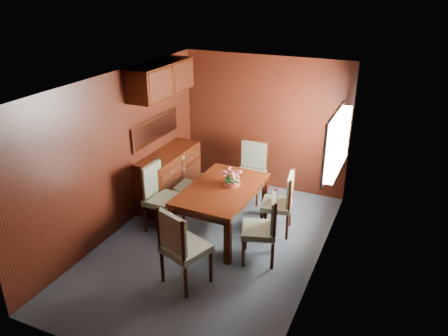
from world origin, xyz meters
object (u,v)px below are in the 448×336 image
at_px(dining_table, 222,194).
at_px(chair_right_near, 265,225).
at_px(chair_left_near, 159,193).
at_px(chair_head, 180,244).
at_px(sideboard, 170,177).
at_px(flower_centerpiece, 232,177).

xyz_separation_m(dining_table, chair_right_near, (0.83, -0.44, -0.08)).
bearing_deg(chair_left_near, dining_table, 107.79).
height_order(dining_table, chair_head, chair_head).
distance_m(sideboard, chair_right_near, 2.28).
xyz_separation_m(sideboard, flower_centerpiece, (1.33, -0.41, 0.42)).
bearing_deg(dining_table, sideboard, 157.38).
bearing_deg(chair_head, chair_right_near, 70.32).
height_order(sideboard, chair_head, chair_head).
distance_m(chair_right_near, chair_head, 1.21).
relative_size(sideboard, flower_centerpiece, 5.21).
distance_m(sideboard, dining_table, 1.35).
bearing_deg(chair_left_near, chair_right_near, 85.52).
bearing_deg(dining_table, chair_left_near, -161.77).
bearing_deg(dining_table, chair_right_near, -27.03).
bearing_deg(chair_head, chair_left_near, 151.82).
relative_size(dining_table, flower_centerpiece, 5.93).
bearing_deg(sideboard, dining_table, -23.75).
bearing_deg(chair_right_near, dining_table, 44.76).
xyz_separation_m(dining_table, flower_centerpiece, (0.10, 0.14, 0.23)).
bearing_deg(chair_left_near, flower_centerpiece, 112.98).
height_order(chair_left_near, chair_right_near, chair_left_near).
bearing_deg(flower_centerpiece, chair_right_near, -38.43).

